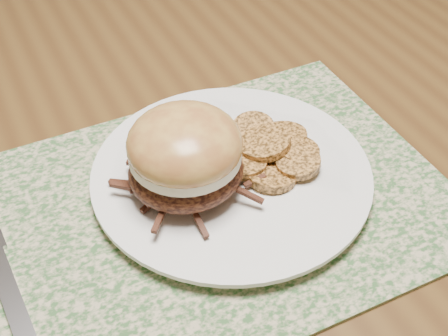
# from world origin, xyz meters

# --- Properties ---
(dining_table) EXTENTS (1.50, 0.90, 0.75)m
(dining_table) POSITION_xyz_m (0.00, 0.00, 0.67)
(dining_table) COLOR brown
(dining_table) RESTS_ON ground
(placemat) EXTENTS (0.45, 0.33, 0.00)m
(placemat) POSITION_xyz_m (-0.01, -0.17, 0.75)
(placemat) COLOR #386232
(placemat) RESTS_ON dining_table
(dinner_plate) EXTENTS (0.26, 0.26, 0.02)m
(dinner_plate) POSITION_xyz_m (0.02, -0.15, 0.76)
(dinner_plate) COLOR white
(dinner_plate) RESTS_ON placemat
(pork_sandwich) EXTENTS (0.12, 0.12, 0.08)m
(pork_sandwich) POSITION_xyz_m (-0.03, -0.15, 0.81)
(pork_sandwich) COLOR black
(pork_sandwich) RESTS_ON dinner_plate
(roasted_potatoes) EXTENTS (0.11, 0.12, 0.03)m
(roasted_potatoes) POSITION_xyz_m (0.06, -0.15, 0.78)
(roasted_potatoes) COLOR #C17F38
(roasted_potatoes) RESTS_ON dinner_plate
(fork) EXTENTS (0.03, 0.20, 0.00)m
(fork) POSITION_xyz_m (-0.21, -0.18, 0.76)
(fork) COLOR #B1B0B7
(fork) RESTS_ON placemat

